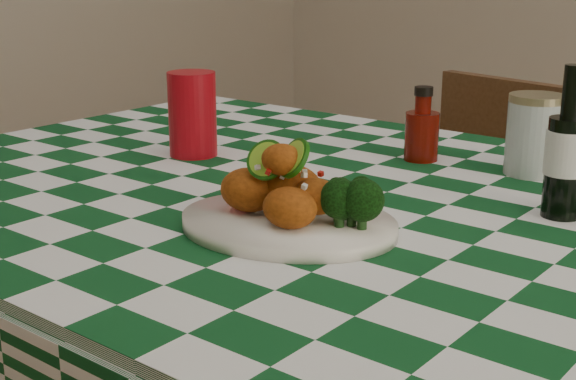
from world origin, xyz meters
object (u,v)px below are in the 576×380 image
Objects in this scene: red_tumbler at (192,114)px; ketchup_bottle at (422,124)px; mason_jar at (535,135)px; beer_bottle at (567,143)px; fried_chicken_pile at (286,181)px; plate at (288,224)px; wooden_chair_left at (451,257)px.

red_tumbler is 1.16× the size of ketchup_bottle.
mason_jar is at bearing 25.94° from red_tumbler.
fried_chicken_pile is at bearing -132.53° from beer_bottle.
plate is 0.39m from beer_bottle.
fried_chicken_pile is 1.17× the size of ketchup_bottle.
ketchup_bottle is 0.19m from mason_jar.
beer_bottle reaches higher than mason_jar.
beer_bottle reaches higher than fried_chicken_pile.
mason_jar is at bearing 122.28° from beer_bottle.
fried_chicken_pile is at bearing 180.00° from plate.
red_tumbler is at bearing -174.11° from beer_bottle.
plate is 1.01m from wooden_chair_left.
fried_chicken_pile reaches higher than plate.
ketchup_bottle is at bearing 33.69° from red_tumbler.
beer_bottle is (0.64, 0.07, 0.03)m from red_tumbler.
beer_bottle is (0.25, 0.28, 0.09)m from plate.
fried_chicken_pile is 0.73× the size of beer_bottle.
red_tumbler is 0.58m from mason_jar.
red_tumbler reaches higher than fried_chicken_pile.
plate is at bearing -132.18° from beer_bottle.
wooden_chair_left is (-0.35, 0.45, -0.43)m from mason_jar.
red_tumbler is at bearing 150.91° from fried_chicken_pile.
ketchup_bottle is at bearing 152.94° from beer_bottle.
red_tumbler reaches higher than wooden_chair_left.
mason_jar is (0.52, 0.25, -0.01)m from red_tumbler.
fried_chicken_pile is 1.15× the size of mason_jar.
mason_jar is at bearing 73.91° from plate.
plate is 0.44m from ketchup_bottle.
mason_jar reaches higher than plate.
plate is 0.06m from fried_chicken_pile.
plate is 1.93× the size of fried_chicken_pile.
beer_bottle is at bearing -57.72° from mason_jar.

